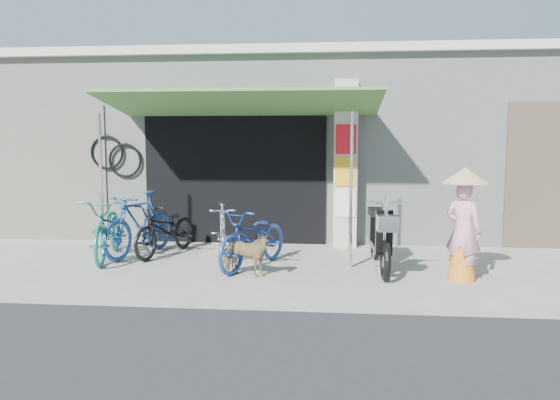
# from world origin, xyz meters

# --- Properties ---
(ground) EXTENTS (80.00, 80.00, 0.00)m
(ground) POSITION_xyz_m (0.00, 0.00, 0.00)
(ground) COLOR #9D9A8E
(ground) RESTS_ON ground
(bicycle_shop) EXTENTS (12.30, 5.30, 3.66)m
(bicycle_shop) POSITION_xyz_m (-0.00, 5.09, 1.83)
(bicycle_shop) COLOR #A8ADA5
(bicycle_shop) RESTS_ON ground
(shop_pillar) EXTENTS (0.42, 0.44, 3.00)m
(shop_pillar) POSITION_xyz_m (0.85, 2.45, 1.50)
(shop_pillar) COLOR #BEB6A2
(shop_pillar) RESTS_ON ground
(awning) EXTENTS (4.60, 1.88, 2.72)m
(awning) POSITION_xyz_m (-0.90, 1.63, 2.51)
(awning) COLOR #3E7032
(awning) RESTS_ON ground
(neighbour_left) EXTENTS (2.60, 0.06, 2.60)m
(neighbour_left) POSITION_xyz_m (-5.00, 2.59, 1.30)
(neighbour_left) COLOR #6B665B
(neighbour_left) RESTS_ON ground
(bike_teal) EXTENTS (1.05, 2.01, 1.01)m
(bike_teal) POSITION_xyz_m (-3.02, 1.01, 0.50)
(bike_teal) COLOR #1A7866
(bike_teal) RESTS_ON ground
(bike_blue) EXTENTS (1.05, 1.86, 1.08)m
(bike_blue) POSITION_xyz_m (-2.60, 1.29, 0.54)
(bike_blue) COLOR #214A99
(bike_blue) RESTS_ON ground
(bike_black) EXTENTS (1.06, 1.79, 0.89)m
(bike_black) POSITION_xyz_m (-2.17, 1.39, 0.44)
(bike_black) COLOR black
(bike_black) RESTS_ON ground
(bike_silver) EXTENTS (0.71, 1.53, 0.89)m
(bike_silver) POSITION_xyz_m (-1.19, 1.33, 0.44)
(bike_silver) COLOR silver
(bike_silver) RESTS_ON ground
(bike_navy) EXTENTS (1.29, 1.87, 0.93)m
(bike_navy) POSITION_xyz_m (-0.56, 0.62, 0.46)
(bike_navy) COLOR navy
(bike_navy) RESTS_ON ground
(street_dog) EXTENTS (0.81, 0.52, 0.63)m
(street_dog) POSITION_xyz_m (-0.61, 0.06, 0.32)
(street_dog) COLOR tan
(street_dog) RESTS_ON ground
(moped) EXTENTS (0.56, 1.96, 1.11)m
(moped) POSITION_xyz_m (1.34, 0.72, 0.50)
(moped) COLOR black
(moped) RESTS_ON ground
(nun) EXTENTS (0.64, 0.64, 1.57)m
(nun) POSITION_xyz_m (2.42, 0.13, 0.79)
(nun) COLOR #CE8BA4
(nun) RESTS_ON ground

